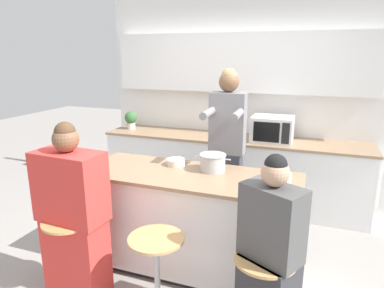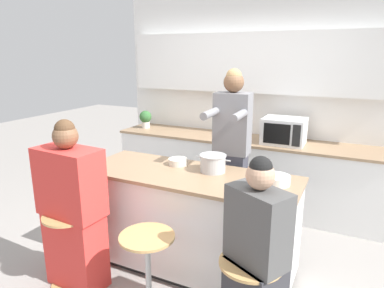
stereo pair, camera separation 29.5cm
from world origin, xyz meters
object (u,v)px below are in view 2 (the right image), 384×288
Objects in this scene: kitchen_island at (188,221)px; bar_stool_leftmost at (71,244)px; cooking_pot at (213,163)px; person_wrapped_blanket at (73,212)px; person_seated_near at (255,268)px; microwave at (284,131)px; person_cooking at (231,159)px; fruit_bowl at (276,180)px; potted_plant at (146,118)px; bar_stool_center at (148,269)px; coffee_cup_near at (261,192)px.

bar_stool_leftmost is (-0.77, -0.67, -0.08)m from kitchen_island.
cooking_pot is (0.17, 0.14, 0.53)m from kitchen_island.
person_wrapped_blanket reaches higher than person_seated_near.
microwave is at bearing 125.02° from person_seated_near.
person_seated_near is at bearing -66.54° from person_cooking.
person_cooking reaches higher than cooking_pot.
microwave is at bearing 63.76° from person_wrapped_blanket.
kitchen_island is 1.71m from microwave.
person_wrapped_blanket is at bearing -130.18° from person_cooking.
kitchen_island is 1.07× the size of person_cooking.
person_cooking is 0.75m from fruit_bowl.
potted_plant reaches higher than fruit_bowl.
coffee_cup_near is (0.70, 0.43, 0.58)m from bar_stool_center.
person_cooking is at bearing 122.16° from coffee_cup_near.
potted_plant is (-0.70, 2.23, 0.65)m from bar_stool_leftmost.
person_wrapped_blanket is 2.97× the size of microwave.
bar_stool_center is at bearing -90.00° from kitchen_island.
coffee_cup_near is (1.45, 0.41, 0.28)m from person_wrapped_blanket.
person_seated_near is 2.22m from microwave.
person_wrapped_blanket is 5.75× the size of potted_plant.
kitchen_island is 0.89m from coffee_cup_near.
potted_plant is (-1.47, 1.56, 0.57)m from kitchen_island.
bar_stool_center is 2.05× the size of cooking_pot.
microwave is (1.28, 2.19, 0.66)m from bar_stool_leftmost.
person_cooking is 0.97m from coffee_cup_near.
coffee_cup_near is at bearing 130.45° from person_seated_near.
person_seated_near is 1.08m from cooking_pot.
fruit_bowl is at bearing -44.66° from person_cooking.
microwave is (0.34, 1.38, 0.05)m from cooking_pot.
person_cooking is at bearing 138.31° from fruit_bowl.
kitchen_island is 5.95× the size of cooking_pot.
person_wrapped_blanket is 1.68m from fruit_bowl.
coffee_cup_near is 0.47× the size of potted_plant.
microwave is at bearing 99.33° from fruit_bowl.
bar_stool_center is (0.00, -0.67, -0.08)m from kitchen_island.
fruit_bowl is at bearing 26.54° from bar_stool_leftmost.
coffee_cup_near is (-0.09, 0.41, 0.35)m from person_seated_near.
fruit_bowl reaches higher than bar_stool_center.
bar_stool_center is 0.83m from person_seated_near.
potted_plant is (-2.22, 1.47, 0.08)m from fruit_bowl.
person_wrapped_blanket is 2.53m from microwave.
cooking_pot is 0.66× the size of microwave.
bar_stool_leftmost is 0.49× the size of person_seated_near.
person_wrapped_blanket is 1.07× the size of person_seated_near.
microwave reaches higher than bar_stool_leftmost.
kitchen_island is at bearing 44.69° from person_wrapped_blanket.
bar_stool_leftmost is 3.01× the size of fruit_bowl.
person_cooking is at bearing 52.67° from bar_stool_leftmost.
cooking_pot is at bearing -103.87° from microwave.
person_seated_near is at bearing -77.04° from coffee_cup_near.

